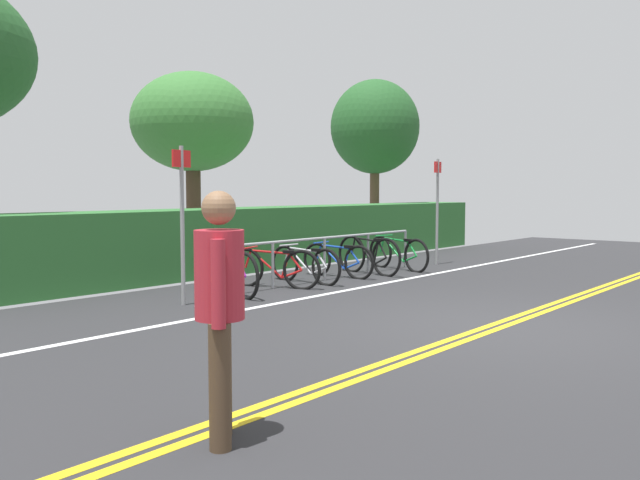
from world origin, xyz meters
name	(u,v)px	position (x,y,z in m)	size (l,w,h in m)	color
ground_plane	(499,327)	(0.00, 0.00, -0.03)	(30.00, 11.45, 0.05)	#2B2B2D
centre_line_yellow_inner	(506,326)	(0.00, -0.08, 0.00)	(27.00, 0.10, 0.00)	gold
centre_line_yellow_outer	(493,324)	(0.00, 0.08, 0.00)	(27.00, 0.10, 0.00)	gold
bike_lane_stripe_white	(304,298)	(0.00, 3.15, 0.00)	(27.00, 0.12, 0.00)	white
bike_rack	(324,248)	(1.80, 4.22, 0.59)	(5.47, 0.05, 0.79)	#9EA0A5
bicycle_0	(228,272)	(-0.49, 4.30, 0.36)	(0.52, 1.75, 0.76)	black
bicycle_1	(273,268)	(0.54, 4.30, 0.33)	(0.65, 1.66, 0.71)	black
bicycle_2	(305,265)	(1.32, 4.27, 0.32)	(0.46, 1.67, 0.69)	black
bicycle_3	(338,260)	(2.30, 4.31, 0.31)	(0.46, 1.63, 0.68)	black
bicycle_4	(369,255)	(3.06, 4.14, 0.37)	(0.46, 1.70, 0.78)	black
bicycle_5	(398,253)	(4.02, 4.09, 0.34)	(0.59, 1.75, 0.72)	black
pedestrian	(220,300)	(-4.70, -0.25, 0.94)	(0.37, 0.38, 1.63)	#4C3826
sign_post_near	(182,210)	(-1.53, 4.09, 1.36)	(0.36, 0.09, 2.26)	gray
sign_post_far	(437,201)	(5.39, 3.97, 1.39)	(0.36, 0.08, 2.31)	gray
hedge_backdrop	(285,235)	(3.30, 6.57, 0.63)	(14.42, 1.22, 1.27)	#2D6B30
tree_mid	(192,123)	(2.52, 8.74, 3.17)	(2.81, 2.81, 4.33)	#473323
tree_far_right	(375,128)	(8.61, 7.91, 3.45)	(2.58, 2.58, 4.83)	brown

